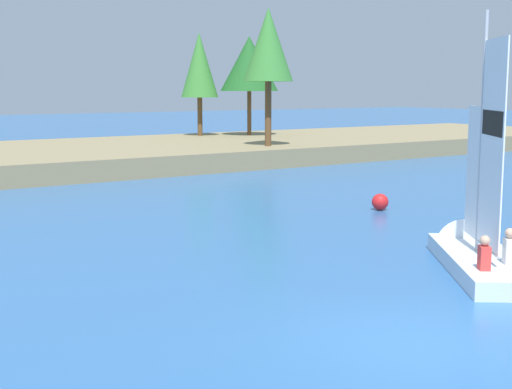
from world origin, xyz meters
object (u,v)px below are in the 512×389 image
shoreline_tree_midleft (268,46)px  channel_buoy (380,202)px  shoreline_tree_centre (199,65)px  shoreline_tree_midright (249,64)px  sailboat (472,245)px

shoreline_tree_midleft → channel_buoy: 15.75m
shoreline_tree_midleft → shoreline_tree_centre: bearing=82.9°
shoreline_tree_midleft → channel_buoy: shoreline_tree_midleft is taller
shoreline_tree_midright → channel_buoy: (-9.10, -21.32, -5.08)m
shoreline_tree_centre → channel_buoy: shoreline_tree_centre is taller
shoreline_tree_midright → sailboat: shoreline_tree_midright is taller
shoreline_tree_midleft → shoreline_tree_midright: (3.88, 7.60, -0.64)m
shoreline_tree_midleft → shoreline_tree_centre: size_ratio=1.10×
shoreline_tree_midright → shoreline_tree_centre: bearing=153.1°
sailboat → shoreline_tree_centre: bearing=18.4°
shoreline_tree_centre → shoreline_tree_midright: 3.09m
shoreline_tree_midleft → shoreline_tree_centre: 9.10m
shoreline_tree_centre → sailboat: 30.91m
shoreline_tree_midleft → shoreline_tree_centre: (1.13, 9.00, -0.74)m
shoreline_tree_centre → shoreline_tree_midright: shoreline_tree_centre is taller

